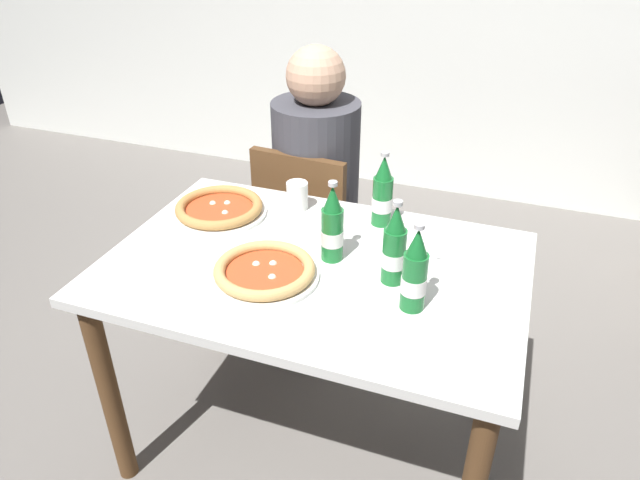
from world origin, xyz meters
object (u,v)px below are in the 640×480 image
(pizza_margherita_near, at_px, (265,271))
(beer_bottle_center, at_px, (415,274))
(beer_bottle_extra, at_px, (332,227))
(beer_bottle_left, at_px, (383,195))
(dining_table_main, at_px, (314,295))
(paper_cup, at_px, (297,196))
(diner_seated, at_px, (316,202))
(beer_bottle_right, at_px, (394,249))
(chair_behind_table, at_px, (311,230))
(napkin_with_cutlery, at_px, (431,241))
(pizza_marinara_far, at_px, (219,209))

(pizza_margherita_near, height_order, beer_bottle_center, beer_bottle_center)
(beer_bottle_extra, bearing_deg, beer_bottle_left, 71.96)
(dining_table_main, distance_m, pizza_margherita_near, 0.21)
(pizza_margherita_near, height_order, beer_bottle_extra, beer_bottle_extra)
(pizza_margherita_near, distance_m, beer_bottle_left, 0.47)
(beer_bottle_center, distance_m, paper_cup, 0.63)
(paper_cup, bearing_deg, diner_seated, 100.43)
(beer_bottle_right, height_order, paper_cup, beer_bottle_right)
(dining_table_main, distance_m, chair_behind_table, 0.67)
(beer_bottle_center, height_order, napkin_with_cutlery, beer_bottle_center)
(beer_bottle_center, xyz_separation_m, paper_cup, (-0.48, 0.41, -0.06))
(diner_seated, distance_m, beer_bottle_right, 0.86)
(pizza_marinara_far, bearing_deg, paper_cup, 29.44)
(beer_bottle_left, relative_size, beer_bottle_center, 1.00)
(pizza_margherita_near, bearing_deg, pizza_marinara_far, 136.08)
(chair_behind_table, xyz_separation_m, beer_bottle_right, (0.48, -0.62, 0.37))
(beer_bottle_extra, bearing_deg, chair_behind_table, 116.63)
(dining_table_main, bearing_deg, diner_seated, 109.86)
(beer_bottle_right, xyz_separation_m, napkin_with_cutlery, (0.06, 0.24, -0.10))
(pizza_marinara_far, relative_size, beer_bottle_left, 1.26)
(beer_bottle_center, bearing_deg, dining_table_main, 160.98)
(chair_behind_table, bearing_deg, beer_bottle_extra, 121.47)
(dining_table_main, relative_size, paper_cup, 12.63)
(pizza_marinara_far, bearing_deg, dining_table_main, -23.08)
(pizza_marinara_far, distance_m, napkin_with_cutlery, 0.70)
(beer_bottle_left, distance_m, beer_bottle_center, 0.44)
(beer_bottle_left, height_order, beer_bottle_extra, same)
(dining_table_main, distance_m, beer_bottle_center, 0.39)
(pizza_marinara_far, distance_m, beer_bottle_extra, 0.46)
(beer_bottle_right, bearing_deg, dining_table_main, 178.24)
(beer_bottle_center, bearing_deg, diner_seated, 125.53)
(pizza_marinara_far, height_order, beer_bottle_center, beer_bottle_center)
(napkin_with_cutlery, bearing_deg, diner_seated, 141.55)
(beer_bottle_right, height_order, napkin_with_cutlery, beer_bottle_right)
(pizza_margherita_near, distance_m, beer_bottle_extra, 0.23)
(pizza_marinara_far, distance_m, beer_bottle_center, 0.77)
(diner_seated, distance_m, paper_cup, 0.43)
(beer_bottle_right, bearing_deg, chair_behind_table, 127.70)
(dining_table_main, relative_size, pizza_marinara_far, 3.85)
(beer_bottle_center, bearing_deg, chair_behind_table, 127.68)
(chair_behind_table, distance_m, paper_cup, 0.45)
(beer_bottle_left, xyz_separation_m, beer_bottle_extra, (-0.08, -0.25, 0.00))
(beer_bottle_right, xyz_separation_m, paper_cup, (-0.40, 0.31, -0.06))
(diner_seated, xyz_separation_m, beer_bottle_extra, (0.28, -0.62, 0.27))
(beer_bottle_left, bearing_deg, napkin_with_cutlery, -18.42)
(beer_bottle_right, bearing_deg, beer_bottle_extra, 165.15)
(dining_table_main, bearing_deg, chair_behind_table, 111.83)
(beer_bottle_center, bearing_deg, pizza_marinara_far, 158.66)
(chair_behind_table, relative_size, pizza_margherita_near, 2.79)
(beer_bottle_left, distance_m, napkin_with_cutlery, 0.21)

